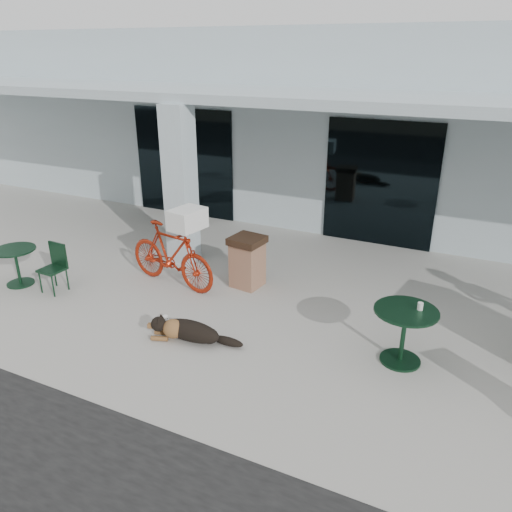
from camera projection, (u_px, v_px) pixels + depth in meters
The scene contains 15 objects.
ground at pixel (185, 328), 7.80m from camera, with size 80.00×80.00×0.00m, color #A4A19B.
building at pixel (347, 117), 14.00m from camera, with size 22.00×7.00×4.50m, color silver.
storefront_glass_left at pixel (184, 163), 12.70m from camera, with size 2.80×0.06×2.70m, color black.
storefront_glass_right at pixel (380, 184), 10.70m from camera, with size 2.40×0.06×2.70m, color black.
column at pixel (181, 186), 9.71m from camera, with size 0.50×0.50×3.12m, color silver.
overhang at pixel (279, 96), 9.56m from camera, with size 22.00×2.80×0.18m, color silver.
bicycle at pixel (171, 255), 9.02m from camera, with size 0.56×1.97×1.18m, color #9D210C.
laundry_basket at pixel (187, 219), 8.48m from camera, with size 0.60×0.44×0.36m, color white.
dog at pixel (191, 330), 7.41m from camera, with size 1.09×0.36×0.36m, color black, non-canonical shape.
cup_near_dog at pixel (165, 319), 7.97m from camera, with size 0.09×0.09×0.11m, color white.
cafe_table_near at pixel (18, 267), 9.13m from camera, with size 0.75×0.75×0.70m, color #11331E, non-canonical shape.
cafe_chair_near at pixel (52, 269), 8.82m from camera, with size 0.40×0.43×0.88m, color #11331E, non-canonical shape.
cafe_table_far at pixel (403, 336), 6.83m from camera, with size 0.87×0.87×0.81m, color #11331E, non-canonical shape.
cup_on_table at pixel (420, 306), 6.66m from camera, with size 0.08×0.08×0.10m, color white.
trash_receptacle at pixel (247, 262), 9.04m from camera, with size 0.56×0.56×0.95m, color #8C6048, non-canonical shape.
Camera 1 is at (3.94, -5.61, 4.05)m, focal length 35.00 mm.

